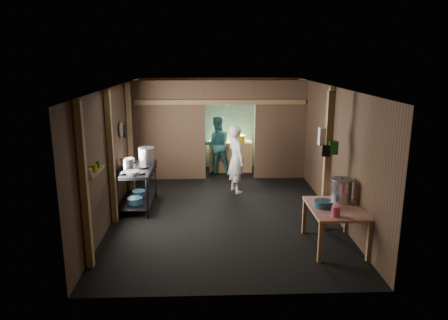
{
  "coord_description": "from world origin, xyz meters",
  "views": [
    {
      "loc": [
        -0.32,
        -8.64,
        3.2
      ],
      "look_at": [
        0.0,
        -0.2,
        1.1
      ],
      "focal_mm": 33.58,
      "sensor_mm": 36.0,
      "label": 1
    }
  ],
  "objects_px": {
    "pink_bucket": "(336,211)",
    "yellow_tub": "(239,138)",
    "stock_pot": "(341,191)",
    "gas_range": "(137,188)",
    "cook": "(236,159)",
    "stove_pot_large": "(146,155)",
    "prep_table": "(335,227)"
  },
  "relations": [
    {
      "from": "stove_pot_large",
      "to": "stock_pot",
      "type": "height_order",
      "value": "stove_pot_large"
    },
    {
      "from": "stock_pot",
      "to": "yellow_tub",
      "type": "bearing_deg",
      "value": 107.08
    },
    {
      "from": "gas_range",
      "to": "cook",
      "type": "height_order",
      "value": "cook"
    },
    {
      "from": "prep_table",
      "to": "stock_pot",
      "type": "relative_size",
      "value": 2.75
    },
    {
      "from": "gas_range",
      "to": "stove_pot_large",
      "type": "height_order",
      "value": "stove_pot_large"
    },
    {
      "from": "prep_table",
      "to": "stove_pot_large",
      "type": "height_order",
      "value": "stove_pot_large"
    },
    {
      "from": "pink_bucket",
      "to": "yellow_tub",
      "type": "xyz_separation_m",
      "value": [
        -1.15,
        5.38,
        0.15
      ]
    },
    {
      "from": "pink_bucket",
      "to": "prep_table",
      "type": "bearing_deg",
      "value": 72.26
    },
    {
      "from": "pink_bucket",
      "to": "cook",
      "type": "distance_m",
      "value": 3.72
    },
    {
      "from": "stock_pot",
      "to": "pink_bucket",
      "type": "bearing_deg",
      "value": -113.43
    },
    {
      "from": "cook",
      "to": "prep_table",
      "type": "bearing_deg",
      "value": -176.55
    },
    {
      "from": "pink_bucket",
      "to": "cook",
      "type": "height_order",
      "value": "cook"
    },
    {
      "from": "stock_pot",
      "to": "yellow_tub",
      "type": "height_order",
      "value": "stock_pot"
    },
    {
      "from": "pink_bucket",
      "to": "yellow_tub",
      "type": "distance_m",
      "value": 5.51
    },
    {
      "from": "stock_pot",
      "to": "cook",
      "type": "bearing_deg",
      "value": 120.82
    },
    {
      "from": "gas_range",
      "to": "pink_bucket",
      "type": "bearing_deg",
      "value": -34.6
    },
    {
      "from": "yellow_tub",
      "to": "prep_table",
      "type": "bearing_deg",
      "value": -75.61
    },
    {
      "from": "stove_pot_large",
      "to": "pink_bucket",
      "type": "xyz_separation_m",
      "value": [
        3.41,
        -2.96,
        -0.25
      ]
    },
    {
      "from": "stock_pot",
      "to": "pink_bucket",
      "type": "relative_size",
      "value": 2.63
    },
    {
      "from": "prep_table",
      "to": "gas_range",
      "type": "bearing_deg",
      "value": 150.9
    },
    {
      "from": "gas_range",
      "to": "cook",
      "type": "relative_size",
      "value": 0.93
    },
    {
      "from": "stock_pot",
      "to": "yellow_tub",
      "type": "relative_size",
      "value": 1.34
    },
    {
      "from": "stock_pot",
      "to": "yellow_tub",
      "type": "distance_m",
      "value": 4.92
    },
    {
      "from": "prep_table",
      "to": "yellow_tub",
      "type": "xyz_separation_m",
      "value": [
        -1.28,
        4.98,
        0.59
      ]
    },
    {
      "from": "yellow_tub",
      "to": "stock_pot",
      "type": "bearing_deg",
      "value": -72.92
    },
    {
      "from": "stove_pot_large",
      "to": "yellow_tub",
      "type": "height_order",
      "value": "stove_pot_large"
    },
    {
      "from": "yellow_tub",
      "to": "cook",
      "type": "xyz_separation_m",
      "value": [
        -0.21,
        -1.92,
        -0.13
      ]
    },
    {
      "from": "cook",
      "to": "gas_range",
      "type": "bearing_deg",
      "value": 91.61
    },
    {
      "from": "stock_pot",
      "to": "pink_bucket",
      "type": "height_order",
      "value": "stock_pot"
    },
    {
      "from": "pink_bucket",
      "to": "yellow_tub",
      "type": "relative_size",
      "value": 0.51
    },
    {
      "from": "prep_table",
      "to": "cook",
      "type": "distance_m",
      "value": 3.43
    },
    {
      "from": "pink_bucket",
      "to": "yellow_tub",
      "type": "bearing_deg",
      "value": 102.04
    }
  ]
}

